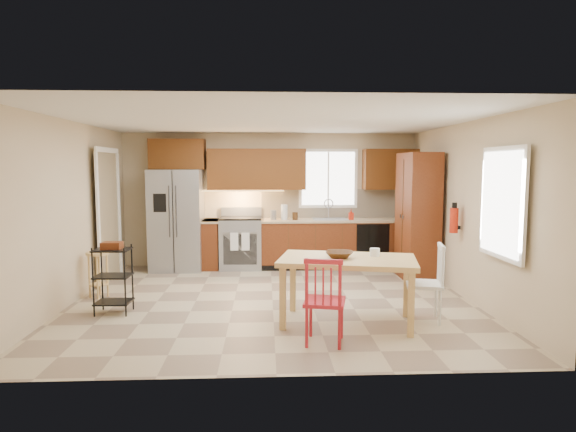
# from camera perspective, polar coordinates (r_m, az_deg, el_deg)

# --- Properties ---
(floor) EXTENTS (5.50, 5.50, 0.00)m
(floor) POSITION_cam_1_polar(r_m,az_deg,el_deg) (6.89, -1.85, -9.91)
(floor) COLOR tan
(floor) RESTS_ON ground
(ceiling) EXTENTS (5.50, 5.00, 0.02)m
(ceiling) POSITION_cam_1_polar(r_m,az_deg,el_deg) (6.66, -1.92, 11.26)
(ceiling) COLOR silver
(ceiling) RESTS_ON ground
(wall_back) EXTENTS (5.50, 0.02, 2.50)m
(wall_back) POSITION_cam_1_polar(r_m,az_deg,el_deg) (9.15, -2.11, 1.96)
(wall_back) COLOR #CCB793
(wall_back) RESTS_ON ground
(wall_front) EXTENTS (5.50, 0.02, 2.50)m
(wall_front) POSITION_cam_1_polar(r_m,az_deg,el_deg) (4.18, -1.40, -2.71)
(wall_front) COLOR #CCB793
(wall_front) RESTS_ON ground
(wall_left) EXTENTS (0.02, 5.00, 2.50)m
(wall_left) POSITION_cam_1_polar(r_m,az_deg,el_deg) (7.17, -24.44, 0.35)
(wall_left) COLOR #CCB793
(wall_left) RESTS_ON ground
(wall_right) EXTENTS (0.02, 5.00, 2.50)m
(wall_right) POSITION_cam_1_polar(r_m,az_deg,el_deg) (7.24, 20.43, 0.56)
(wall_right) COLOR #CCB793
(wall_right) RESTS_ON ground
(refrigerator) EXTENTS (0.92, 0.75, 1.82)m
(refrigerator) POSITION_cam_1_polar(r_m,az_deg,el_deg) (8.95, -13.02, -0.46)
(refrigerator) COLOR gray
(refrigerator) RESTS_ON floor
(range_stove) EXTENTS (0.76, 0.63, 0.92)m
(range_stove) POSITION_cam_1_polar(r_m,az_deg,el_deg) (8.94, -5.60, -3.26)
(range_stove) COLOR gray
(range_stove) RESTS_ON floor
(base_cabinet_narrow) EXTENTS (0.30, 0.60, 0.90)m
(base_cabinet_narrow) POSITION_cam_1_polar(r_m,az_deg,el_deg) (9.00, -9.10, -3.31)
(base_cabinet_narrow) COLOR maroon
(base_cabinet_narrow) RESTS_ON floor
(base_cabinet_run) EXTENTS (2.92, 0.60, 0.90)m
(base_cabinet_run) POSITION_cam_1_polar(r_m,az_deg,el_deg) (9.05, 6.14, -3.21)
(base_cabinet_run) COLOR maroon
(base_cabinet_run) RESTS_ON floor
(dishwasher) EXTENTS (0.60, 0.02, 0.78)m
(dishwasher) POSITION_cam_1_polar(r_m,az_deg,el_deg) (8.87, 10.01, -3.45)
(dishwasher) COLOR black
(dishwasher) RESTS_ON floor
(backsplash) EXTENTS (2.92, 0.03, 0.55)m
(backsplash) POSITION_cam_1_polar(r_m,az_deg,el_deg) (9.25, 5.92, 1.50)
(backsplash) COLOR beige
(backsplash) RESTS_ON wall_back
(upper_over_fridge) EXTENTS (1.00, 0.35, 0.55)m
(upper_over_fridge) POSITION_cam_1_polar(r_m,az_deg,el_deg) (9.10, -12.97, 7.15)
(upper_over_fridge) COLOR #5F330F
(upper_over_fridge) RESTS_ON wall_back
(upper_left_block) EXTENTS (1.80, 0.35, 0.75)m
(upper_left_block) POSITION_cam_1_polar(r_m,az_deg,el_deg) (8.96, -3.72, 5.55)
(upper_left_block) COLOR #5F330F
(upper_left_block) RESTS_ON wall_back
(upper_right_block) EXTENTS (1.00, 0.35, 0.75)m
(upper_right_block) POSITION_cam_1_polar(r_m,az_deg,el_deg) (9.26, 12.02, 5.44)
(upper_right_block) COLOR #5F330F
(upper_right_block) RESTS_ON wall_back
(window_back) EXTENTS (1.12, 0.04, 1.12)m
(window_back) POSITION_cam_1_polar(r_m,az_deg,el_deg) (9.19, 4.78, 4.46)
(window_back) COLOR white
(window_back) RESTS_ON wall_back
(sink) EXTENTS (0.62, 0.46, 0.16)m
(sink) POSITION_cam_1_polar(r_m,az_deg,el_deg) (8.97, 4.97, -0.64)
(sink) COLOR gray
(sink) RESTS_ON base_cabinet_run
(undercab_glow) EXTENTS (1.60, 0.30, 0.01)m
(undercab_glow) POSITION_cam_1_polar(r_m,az_deg,el_deg) (8.95, -5.63, 3.00)
(undercab_glow) COLOR #FFBF66
(undercab_glow) RESTS_ON wall_back
(soap_bottle) EXTENTS (0.09, 0.09, 0.19)m
(soap_bottle) POSITION_cam_1_polar(r_m,az_deg,el_deg) (8.91, 7.48, 0.17)
(soap_bottle) COLOR #B21F0C
(soap_bottle) RESTS_ON base_cabinet_run
(paper_towel) EXTENTS (0.12, 0.12, 0.28)m
(paper_towel) POSITION_cam_1_polar(r_m,az_deg,el_deg) (8.83, -0.46, 0.45)
(paper_towel) COLOR silver
(paper_towel) RESTS_ON base_cabinet_run
(canister_steel) EXTENTS (0.11, 0.11, 0.18)m
(canister_steel) POSITION_cam_1_polar(r_m,az_deg,el_deg) (8.83, -1.75, 0.12)
(canister_steel) COLOR gray
(canister_steel) RESTS_ON base_cabinet_run
(canister_wood) EXTENTS (0.10, 0.10, 0.14)m
(canister_wood) POSITION_cam_1_polar(r_m,az_deg,el_deg) (8.81, 0.85, -0.02)
(canister_wood) COLOR #462912
(canister_wood) RESTS_ON base_cabinet_run
(pantry) EXTENTS (0.50, 0.95, 2.10)m
(pantry) POSITION_cam_1_polar(r_m,az_deg,el_deg) (8.27, 15.09, -0.05)
(pantry) COLOR maroon
(pantry) RESTS_ON floor
(fire_extinguisher) EXTENTS (0.12, 0.12, 0.36)m
(fire_extinguisher) POSITION_cam_1_polar(r_m,az_deg,el_deg) (7.35, 19.08, -0.50)
(fire_extinguisher) COLOR #B21F0C
(fire_extinguisher) RESTS_ON wall_right
(window_right) EXTENTS (0.04, 1.02, 1.32)m
(window_right) POSITION_cam_1_polar(r_m,az_deg,el_deg) (6.16, 24.09, 1.41)
(window_right) COLOR white
(window_right) RESTS_ON wall_right
(doorway) EXTENTS (0.04, 0.95, 2.10)m
(doorway) POSITION_cam_1_polar(r_m,az_deg,el_deg) (8.38, -20.59, -0.15)
(doorway) COLOR #8C7A59
(doorway) RESTS_ON wall_left
(dining_table) EXTENTS (1.75, 1.22, 0.78)m
(dining_table) POSITION_cam_1_polar(r_m,az_deg,el_deg) (5.87, 7.02, -8.83)
(dining_table) COLOR #DBB66D
(dining_table) RESTS_ON floor
(chair_red) EXTENTS (0.52, 0.52, 0.94)m
(chair_red) POSITION_cam_1_polar(r_m,az_deg,el_deg) (5.18, 4.38, -9.89)
(chair_red) COLOR #AE1A26
(chair_red) RESTS_ON floor
(chair_white) EXTENTS (0.52, 0.52, 0.94)m
(chair_white) POSITION_cam_1_polar(r_m,az_deg,el_deg) (6.13, 15.82, -7.61)
(chair_white) COLOR silver
(chair_white) RESTS_ON floor
(table_bowl) EXTENTS (0.39, 0.39, 0.08)m
(table_bowl) POSITION_cam_1_polar(r_m,az_deg,el_deg) (5.77, 6.09, -5.02)
(table_bowl) COLOR #462912
(table_bowl) RESTS_ON dining_table
(table_jar) EXTENTS (0.14, 0.14, 0.14)m
(table_jar) POSITION_cam_1_polar(r_m,az_deg,el_deg) (5.94, 10.24, -4.46)
(table_jar) COLOR silver
(table_jar) RESTS_ON dining_table
(bar_stool) EXTENTS (0.36, 0.36, 0.66)m
(bar_stool) POSITION_cam_1_polar(r_m,az_deg,el_deg) (7.48, -21.55, -6.46)
(bar_stool) COLOR #DBB66D
(bar_stool) RESTS_ON floor
(utility_cart) EXTENTS (0.45, 0.35, 0.87)m
(utility_cart) POSITION_cam_1_polar(r_m,az_deg,el_deg) (6.58, -20.01, -7.10)
(utility_cart) COLOR black
(utility_cart) RESTS_ON floor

